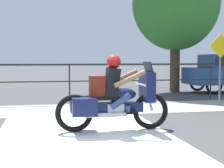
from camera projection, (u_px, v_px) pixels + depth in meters
name	position (u px, v px, depth m)	size (l,w,h in m)	color
ground_plane	(90.00, 135.00, 6.60)	(120.00, 120.00, 0.00)	#424244
sidewalk_band	(74.00, 109.00, 9.92)	(44.00, 2.40, 0.01)	#99968E
crosswalk_band	(86.00, 137.00, 6.38)	(3.31, 6.00, 0.01)	silver
fence_railing	(69.00, 72.00, 11.38)	(36.00, 0.05, 1.31)	#232326
motorcycle	(113.00, 97.00, 6.96)	(2.35, 0.76, 1.55)	black
street_sign	(220.00, 60.00, 10.61)	(0.75, 0.06, 2.24)	slate
tree_behind_sign	(176.00, 3.00, 15.11)	(3.85, 3.85, 6.08)	#473323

